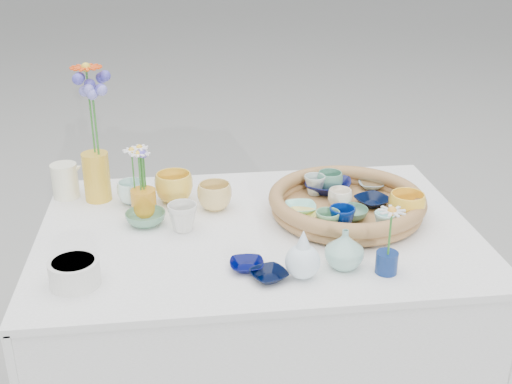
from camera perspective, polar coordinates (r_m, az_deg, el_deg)
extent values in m
imported|color=#090D3F|center=(2.08, 6.41, 0.52)|extent=(0.19, 0.19, 0.04)
imported|color=black|center=(2.00, 10.30, -0.80)|extent=(0.13, 0.13, 0.02)
imported|color=yellow|center=(1.92, 13.25, -1.29)|extent=(0.14, 0.14, 0.08)
imported|color=#4D7B61|center=(1.91, 8.49, -1.88)|extent=(0.10, 0.10, 0.03)
imported|color=#61A06F|center=(1.81, 6.37, -2.66)|extent=(0.09, 0.09, 0.06)
imported|color=#8CE3CB|center=(1.93, 3.97, -1.43)|extent=(0.10, 0.10, 0.02)
imported|color=#B5C4BC|center=(2.05, 5.23, 0.62)|extent=(0.09, 0.09, 0.06)
imported|color=white|center=(1.97, 7.47, -0.57)|extent=(0.09, 0.09, 0.06)
imported|color=#9FC9E2|center=(2.13, 10.20, 0.66)|extent=(0.10, 0.10, 0.02)
imported|color=navy|center=(1.83, 7.65, -2.36)|extent=(0.09, 0.09, 0.07)
imported|color=#DFC85C|center=(1.89, 4.10, -2.14)|extent=(0.11, 0.11, 0.02)
imported|color=#A9E7E1|center=(1.84, 11.36, -2.59)|extent=(0.08, 0.08, 0.06)
imported|color=#548E76|center=(2.07, 6.58, 0.92)|extent=(0.10, 0.10, 0.07)
imported|color=yellow|center=(2.04, -7.31, 0.41)|extent=(0.12, 0.12, 0.09)
imported|color=#DAB96B|center=(1.98, -3.70, -0.38)|extent=(0.13, 0.13, 0.08)
imported|color=#558868|center=(1.92, -9.78, -2.30)|extent=(0.16, 0.16, 0.04)
imported|color=silver|center=(1.86, -6.52, -2.25)|extent=(0.10, 0.10, 0.08)
imported|color=#00043B|center=(1.67, -0.83, -6.53)|extent=(0.09, 0.09, 0.02)
imported|color=silver|center=(2.06, -10.96, -0.03)|extent=(0.09, 0.09, 0.07)
imported|color=black|center=(1.62, 1.14, -7.42)|extent=(0.12, 0.12, 0.02)
imported|color=#89B9AA|center=(1.67, 7.88, -5.02)|extent=(0.12, 0.12, 0.11)
cylinder|color=navy|center=(1.68, 11.53, -6.16)|extent=(0.07, 0.07, 0.06)
cylinder|color=gold|center=(2.09, -13.97, 1.33)|extent=(0.11, 0.11, 0.16)
cylinder|color=orange|center=(1.97, -9.94, -0.90)|extent=(0.10, 0.10, 0.08)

